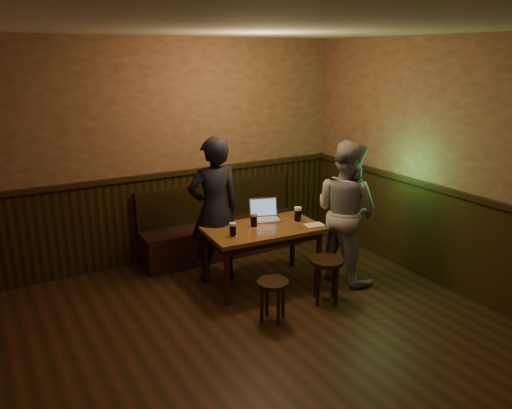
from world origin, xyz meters
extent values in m
cube|color=black|center=(0.00, 0.00, -0.01)|extent=(5.00, 6.00, 0.02)
cube|color=beige|center=(0.00, 0.00, 2.81)|extent=(5.00, 6.00, 0.02)
cube|color=#8F6649|center=(0.00, 3.01, 1.40)|extent=(5.00, 0.02, 2.80)
cube|color=#8F6649|center=(2.51, 0.00, 1.40)|extent=(0.02, 6.00, 2.80)
cube|color=black|center=(0.00, 2.98, 0.55)|extent=(4.98, 0.04, 1.10)
cube|color=black|center=(2.48, 0.00, 0.55)|extent=(0.04, 5.98, 1.10)
cube|color=black|center=(0.00, 2.95, 1.13)|extent=(4.98, 0.06, 0.06)
cube|color=black|center=(2.45, 0.00, 1.13)|extent=(0.06, 5.98, 0.06)
cube|color=black|center=(0.67, 2.71, 0.23)|extent=(2.20, 0.50, 0.45)
cube|color=black|center=(0.67, 2.91, 0.70)|extent=(2.20, 0.10, 0.50)
cube|color=brown|center=(0.67, 1.66, 0.68)|extent=(1.35, 0.83, 0.05)
cube|color=black|center=(0.67, 1.66, 0.61)|extent=(1.23, 0.71, 0.07)
cube|color=maroon|center=(0.67, 1.66, 0.70)|extent=(0.34, 0.34, 0.00)
cylinder|color=black|center=(0.07, 1.40, 0.33)|extent=(0.07, 0.07, 0.65)
cylinder|color=black|center=(0.11, 2.00, 0.33)|extent=(0.07, 0.07, 0.65)
cylinder|color=black|center=(1.23, 1.33, 0.33)|extent=(0.07, 0.07, 0.65)
cylinder|color=black|center=(1.27, 1.92, 0.33)|extent=(0.07, 0.07, 0.65)
cylinder|color=black|center=(0.33, 0.89, 0.41)|extent=(0.34, 0.34, 0.04)
cylinder|color=black|center=(0.45, 0.88, 0.21)|extent=(0.03, 0.03, 0.41)
cylinder|color=black|center=(0.33, 1.01, 0.21)|extent=(0.03, 0.03, 0.41)
cylinder|color=black|center=(0.20, 0.90, 0.21)|extent=(0.03, 0.03, 0.41)
cylinder|color=black|center=(0.32, 0.77, 0.21)|extent=(0.03, 0.03, 0.41)
cylinder|color=black|center=(1.04, 0.94, 0.47)|extent=(0.45, 0.45, 0.04)
cylinder|color=black|center=(1.17, 0.98, 0.24)|extent=(0.04, 0.04, 0.47)
cylinder|color=black|center=(1.00, 1.07, 0.24)|extent=(0.04, 0.04, 0.47)
cylinder|color=black|center=(0.90, 0.90, 0.24)|extent=(0.04, 0.04, 0.47)
cylinder|color=black|center=(1.07, 0.80, 0.24)|extent=(0.04, 0.04, 0.47)
cylinder|color=#B03615|center=(0.24, 1.57, 0.70)|extent=(0.10, 0.10, 0.00)
cylinder|color=silver|center=(0.24, 1.57, 0.70)|extent=(0.08, 0.08, 0.00)
cylinder|color=black|center=(0.24, 1.57, 0.77)|extent=(0.07, 0.07, 0.12)
cylinder|color=beige|center=(0.24, 1.57, 0.84)|extent=(0.08, 0.08, 0.03)
cylinder|color=#B03615|center=(0.59, 1.73, 0.70)|extent=(0.10, 0.10, 0.00)
cylinder|color=silver|center=(0.59, 1.73, 0.70)|extent=(0.09, 0.09, 0.00)
cylinder|color=black|center=(0.59, 1.73, 0.77)|extent=(0.08, 0.08, 0.13)
cylinder|color=beige|center=(0.59, 1.73, 0.85)|extent=(0.08, 0.08, 0.03)
cylinder|color=#B03615|center=(1.13, 1.63, 0.70)|extent=(0.11, 0.11, 0.00)
cylinder|color=silver|center=(1.13, 1.63, 0.70)|extent=(0.10, 0.10, 0.00)
cylinder|color=black|center=(1.13, 1.63, 0.78)|extent=(0.08, 0.08, 0.14)
cylinder|color=beige|center=(1.13, 1.63, 0.86)|extent=(0.09, 0.09, 0.03)
cube|color=silver|center=(0.82, 1.86, 0.71)|extent=(0.39, 0.33, 0.02)
cube|color=#B2B2B7|center=(0.82, 1.86, 0.72)|extent=(0.35, 0.27, 0.00)
cube|color=silver|center=(0.86, 1.97, 0.83)|extent=(0.35, 0.17, 0.22)
cube|color=#5C83AC|center=(0.85, 1.96, 0.83)|extent=(0.31, 0.14, 0.19)
cube|color=silver|center=(1.23, 1.44, 0.70)|extent=(0.24, 0.18, 0.00)
imported|color=black|center=(0.25, 2.06, 0.86)|extent=(0.65, 0.45, 1.72)
imported|color=gray|center=(1.59, 1.32, 0.83)|extent=(0.79, 0.92, 1.67)
camera|label=1|loc=(-2.08, -2.94, 2.59)|focal=35.00mm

